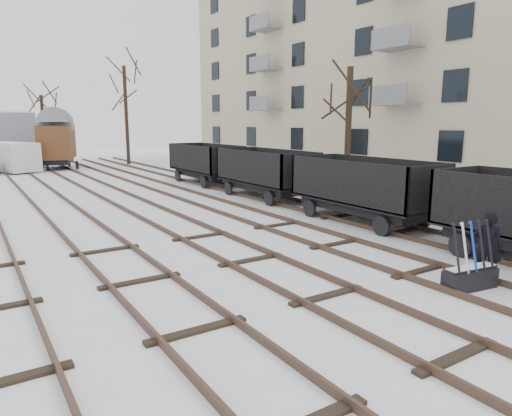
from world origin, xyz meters
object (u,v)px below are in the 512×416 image
at_px(worker, 488,246).
at_px(box_van_wagon, 57,141).
at_px(panel_van, 11,157).
at_px(ground_frame, 470,276).

xyz_separation_m(worker, box_van_wagon, (-3.49, 33.17, 1.32)).
bearing_deg(panel_van, box_van_wagon, -6.24).
bearing_deg(box_van_wagon, ground_frame, -68.82).
height_order(worker, box_van_wagon, box_van_wagon).
height_order(ground_frame, box_van_wagon, box_van_wagon).
relative_size(ground_frame, box_van_wagon, 0.28).
bearing_deg(box_van_wagon, worker, -67.52).
relative_size(box_van_wagon, panel_van, 1.01).
distance_m(box_van_wagon, panel_van, 3.62).
xyz_separation_m(ground_frame, panel_van, (-6.11, 32.44, 0.84)).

